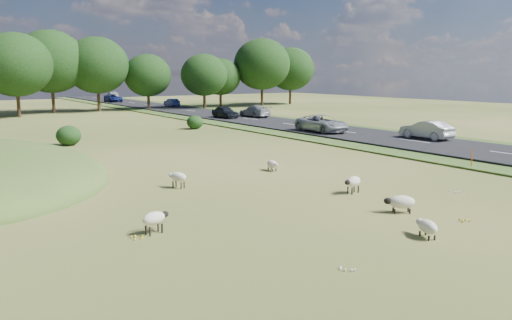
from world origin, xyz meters
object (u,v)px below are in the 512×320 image
at_px(sheep_4, 154,218).
at_px(sheep_5, 401,202).
at_px(sheep_2, 427,226).
at_px(car_1, 172,102).
at_px(car_6, 255,111).
at_px(car_0, 427,130).
at_px(car_7, 113,98).
at_px(car_4, 225,112).
at_px(sheep_3, 178,177).
at_px(car_2, 111,95).
at_px(sheep_1, 272,164).
at_px(marker_post, 472,158).
at_px(sheep_0, 353,182).
at_px(car_3, 322,123).

height_order(sheep_4, sheep_5, sheep_4).
height_order(sheep_2, car_1, car_1).
height_order(sheep_2, sheep_5, sheep_5).
xyz_separation_m(sheep_2, sheep_5, (1.72, 2.58, 0.06)).
distance_m(sheep_4, car_6, 45.47).
height_order(car_0, car_1, car_0).
bearing_deg(sheep_5, car_6, -79.57).
height_order(car_1, car_7, car_7).
bearing_deg(car_4, car_1, 80.94).
height_order(sheep_3, car_2, car_2).
distance_m(sheep_1, car_2, 86.25).
distance_m(marker_post, sheep_4, 20.57).
bearing_deg(sheep_1, marker_post, 64.82).
distance_m(car_2, car_7, 13.38).
relative_size(sheep_2, car_2, 0.22).
height_order(sheep_0, car_0, car_0).
bearing_deg(sheep_5, sheep_2, 92.65).
xyz_separation_m(marker_post, sheep_3, (-16.79, 4.99, -0.05)).
relative_size(sheep_2, sheep_4, 0.99).
bearing_deg(car_4, sheep_3, -124.03).
relative_size(car_1, car_3, 0.69).
relative_size(marker_post, car_2, 0.24).
distance_m(sheep_1, car_4, 32.73).
distance_m(sheep_4, car_4, 43.92).
height_order(car_1, car_2, car_2).
distance_m(car_4, car_7, 42.02).
height_order(sheep_0, car_1, car_1).
distance_m(sheep_3, car_2, 88.75).
height_order(sheep_0, car_6, car_6).
bearing_deg(car_1, sheep_5, 73.47).
bearing_deg(car_6, car_2, -90.00).
height_order(sheep_2, sheep_4, sheep_4).
distance_m(car_1, car_3, 41.75).
distance_m(sheep_5, car_1, 66.19).
distance_m(car_3, car_7, 59.76).
bearing_deg(sheep_2, sheep_3, 37.22).
height_order(sheep_1, car_3, car_3).
bearing_deg(sheep_5, car_1, -70.20).
bearing_deg(marker_post, car_0, 50.04).
xyz_separation_m(marker_post, sheep_1, (-10.35, 5.97, -0.22)).
xyz_separation_m(car_2, car_3, (-3.80, -72.59, 0.03)).
distance_m(sheep_0, car_7, 79.44).
bearing_deg(sheep_1, car_4, 159.17).
distance_m(sheep_2, sheep_4, 9.46).
distance_m(sheep_0, car_2, 92.76).
height_order(sheep_2, car_7, car_7).
bearing_deg(marker_post, car_3, 77.93).
height_order(sheep_5, car_3, car_3).
bearing_deg(sheep_3, sheep_0, -155.07).
relative_size(sheep_2, sheep_5, 0.92).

